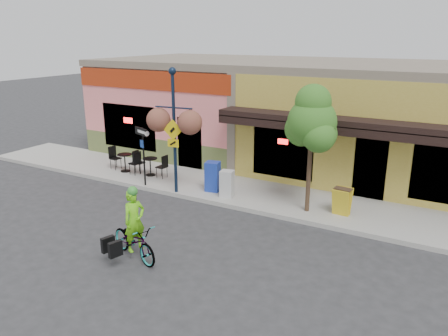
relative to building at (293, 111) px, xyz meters
The scene contains 14 objects.
ground 7.83m from the building, 90.00° to the right, with size 90.00×90.00×0.00m, color #2D2D30.
sidewalk 5.91m from the building, 90.00° to the right, with size 24.00×3.00×0.15m, color #9E9B93.
curb 7.28m from the building, 90.00° to the right, with size 24.00×0.12×0.15m, color #A8A59E.
building is the anchor object (origin of this frame).
bicycle 11.32m from the building, 90.15° to the right, with size 0.64×1.85×0.97m, color maroon.
cyclist_rider 11.27m from the building, 89.90° to the right, with size 0.60×0.39×1.64m, color #6CD516.
lamp_post 7.08m from the building, 104.53° to the right, with size 1.42×0.57×4.44m, color #111F35, non-canonical shape.
one_way_sign 7.61m from the building, 115.29° to the right, with size 0.85×0.18×2.21m, color black, non-canonical shape.
cafe_set_left 7.91m from the building, 130.77° to the right, with size 1.62×0.81×0.97m, color black, non-canonical shape.
cafe_set_right 7.10m from the building, 123.47° to the right, with size 1.56×0.78×0.94m, color black, non-canonical shape.
newspaper_box_blue 6.33m from the building, 96.37° to the right, with size 0.49×0.44×1.09m, color #1B37A5, non-canonical shape.
newspaper_box_grey 6.57m from the building, 89.45° to the right, with size 0.44×0.40×0.94m, color beige, non-canonical shape.
street_tree 6.90m from the building, 64.70° to the right, with size 1.61×1.61×4.12m, color #3D7A26, non-canonical shape.
sandwich_board 7.53m from the building, 57.14° to the right, with size 0.53×0.39×0.88m, color gold, non-canonical shape.
Camera 1 is at (7.04, -11.49, 5.61)m, focal length 35.00 mm.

